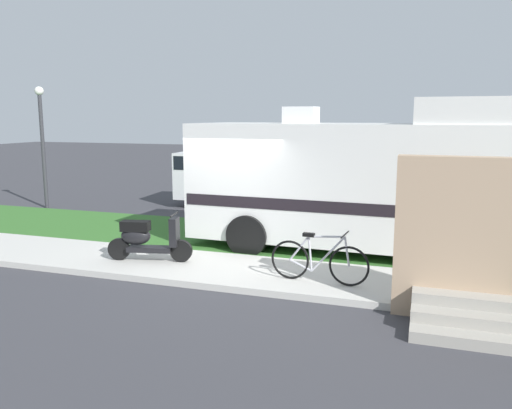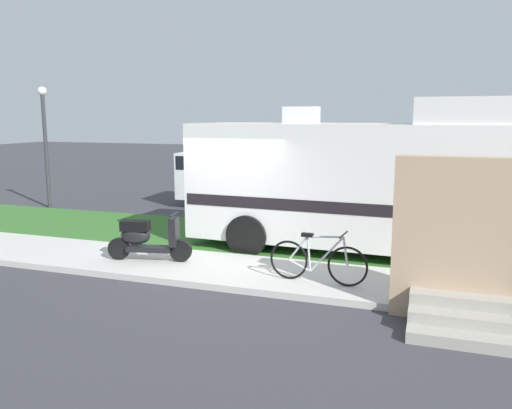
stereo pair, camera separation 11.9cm
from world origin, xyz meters
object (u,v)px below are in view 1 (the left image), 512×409
object	(u,v)px
bicycle	(319,261)
pickup_truck_far	(407,170)
bottle_green	(423,277)
street_lamp_post	(42,135)
motorhome_rv	(349,181)
scooter	(146,238)
pickup_truck_near	(243,177)

from	to	relation	value
bicycle	pickup_truck_far	world-z (taller)	pickup_truck_far
bottle_green	street_lamp_post	bearing A→B (deg)	158.69
motorhome_rv	scooter	world-z (taller)	motorhome_rv
bicycle	pickup_truck_far	distance (m)	11.31
motorhome_rv	street_lamp_post	bearing A→B (deg)	166.79
scooter	bottle_green	distance (m)	5.26
bicycle	street_lamp_post	distance (m)	11.44
pickup_truck_near	street_lamp_post	xyz separation A→B (m)	(-5.94, -2.43, 1.43)
bottle_green	street_lamp_post	distance (m)	12.82
scooter	pickup_truck_near	bearing A→B (deg)	94.67
scooter	pickup_truck_far	distance (m)	11.88
pickup_truck_near	street_lamp_post	size ratio (longest dim) A/B	1.38
bicycle	bottle_green	xyz separation A→B (m)	(1.72, 0.52, -0.27)
motorhome_rv	scooter	distance (m)	4.48
bicycle	pickup_truck_near	bearing A→B (deg)	118.62
bicycle	street_lamp_post	bearing A→B (deg)	153.04
bicycle	motorhome_rv	bearing A→B (deg)	88.48
pickup_truck_near	bottle_green	distance (m)	9.16
street_lamp_post	bottle_green	bearing A→B (deg)	-21.31
bicycle	street_lamp_post	size ratio (longest dim) A/B	0.45
pickup_truck_far	street_lamp_post	distance (m)	12.69
scooter	bottle_green	bearing A→B (deg)	2.81
bottle_green	scooter	bearing A→B (deg)	-177.19
pickup_truck_near	pickup_truck_far	world-z (taller)	pickup_truck_far
motorhome_rv	scooter	xyz separation A→B (m)	(-3.59, -2.47, -1.00)
scooter	pickup_truck_far	world-z (taller)	pickup_truck_far
bottle_green	bicycle	bearing A→B (deg)	-163.10
bicycle	pickup_truck_far	bearing A→B (deg)	85.15
pickup_truck_near	street_lamp_post	world-z (taller)	street_lamp_post
street_lamp_post	motorhome_rv	bearing A→B (deg)	-13.21
motorhome_rv	pickup_truck_near	size ratio (longest dim) A/B	1.24
pickup_truck_far	motorhome_rv	bearing A→B (deg)	-95.91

